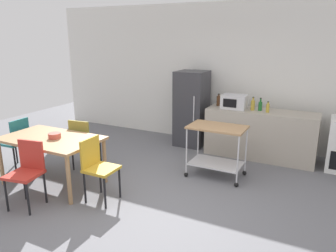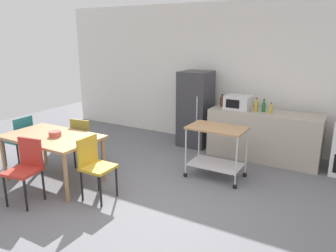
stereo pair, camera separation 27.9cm
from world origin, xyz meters
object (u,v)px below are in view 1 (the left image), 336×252
object	(u,v)px
chair_teal	(16,140)
bottle_soda	(219,101)
chair_red	(27,169)
refrigerator	(192,109)
bottle_wine	(268,108)
chair_olive	(84,141)
microwave	(234,102)
chair_mustard	(98,165)
bottle_hot_sauce	(253,105)
bottle_sparkling_water	(260,106)
dining_table	(51,143)
kitchen_cart	(217,143)
fruit_bowl	(55,136)

from	to	relation	value
chair_teal	bottle_soda	distance (m)	3.78
chair_red	bottle_soda	distance (m)	3.72
refrigerator	bottle_wine	size ratio (longest dim) A/B	7.73
chair_olive	refrigerator	distance (m)	2.36
chair_red	bottle_wine	bearing A→B (deg)	41.68
chair_red	microwave	size ratio (longest dim) A/B	1.93
chair_red	chair_mustard	bearing A→B (deg)	26.47
microwave	bottle_wine	world-z (taller)	microwave
chair_olive	bottle_soda	distance (m)	2.70
chair_olive	bottle_hot_sauce	world-z (taller)	bottle_hot_sauce
chair_mustard	bottle_sparkling_water	xyz separation A→B (m)	(1.61, 2.72, 0.47)
bottle_hot_sauce	chair_olive	bearing A→B (deg)	-140.95
bottle_soda	microwave	size ratio (longest dim) A/B	0.51
chair_teal	bottle_wine	size ratio (longest dim) A/B	4.44
chair_mustard	bottle_hot_sauce	xyz separation A→B (m)	(1.48, 2.69, 0.48)
chair_red	refrigerator	size ratio (longest dim) A/B	0.57
dining_table	chair_olive	world-z (taller)	chair_olive
kitchen_cart	bottle_sparkling_water	xyz separation A→B (m)	(0.41, 1.21, 0.42)
chair_teal	bottle_soda	bearing A→B (deg)	129.23
refrigerator	bottle_hot_sauce	world-z (taller)	refrigerator
microwave	fruit_bowl	xyz separation A→B (m)	(-2.01, -2.59, -0.24)
dining_table	microwave	distance (m)	3.35
dining_table	microwave	bearing A→B (deg)	51.07
bottle_soda	microwave	bearing A→B (deg)	-19.62
microwave	chair_olive	bearing A→B (deg)	-136.54
refrigerator	fruit_bowl	bearing A→B (deg)	-111.54
chair_mustard	fruit_bowl	size ratio (longest dim) A/B	4.82
bottle_soda	dining_table	bearing A→B (deg)	-122.64
bottle_sparkling_water	bottle_wine	distance (m)	0.17
fruit_bowl	chair_olive	bearing A→B (deg)	92.82
dining_table	bottle_soda	size ratio (longest dim) A/B	6.38
chair_mustard	refrigerator	xyz separation A→B (m)	(0.20, 2.82, 0.26)
chair_teal	bottle_sparkling_water	size ratio (longest dim) A/B	3.76
fruit_bowl	chair_mustard	bearing A→B (deg)	-6.60
bottle_wine	dining_table	bearing A→B (deg)	-137.00
bottle_soda	fruit_bowl	distance (m)	3.18
fruit_bowl	kitchen_cart	bearing A→B (deg)	34.09
chair_olive	refrigerator	bearing A→B (deg)	-125.67
chair_mustard	bottle_hot_sauce	distance (m)	3.11
chair_red	fruit_bowl	distance (m)	0.72
chair_mustard	chair_olive	bearing A→B (deg)	49.57
dining_table	kitchen_cart	size ratio (longest dim) A/B	1.65
chair_olive	chair_mustard	world-z (taller)	same
microwave	bottle_sparkling_water	size ratio (longest dim) A/B	1.95
refrigerator	microwave	size ratio (longest dim) A/B	3.37
refrigerator	fruit_bowl	world-z (taller)	refrigerator
dining_table	chair_olive	size ratio (longest dim) A/B	1.69
bottle_sparkling_water	chair_olive	bearing A→B (deg)	-142.01
dining_table	microwave	size ratio (longest dim) A/B	3.26
dining_table	chair_red	distance (m)	0.70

